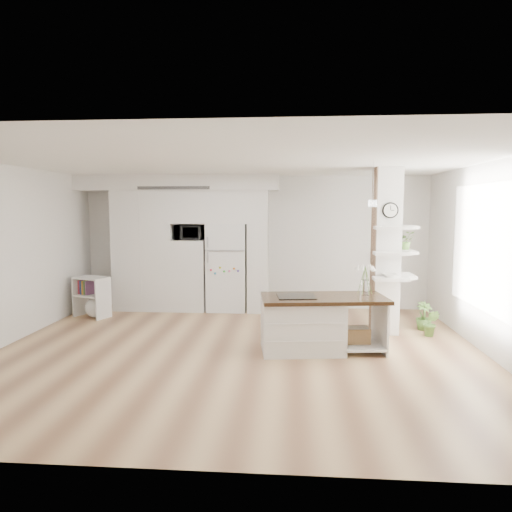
% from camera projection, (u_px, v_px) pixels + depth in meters
% --- Properties ---
extents(floor, '(7.00, 6.00, 0.01)m').
position_uv_depth(floor, '(238.00, 352.00, 6.55)').
color(floor, tan).
rests_on(floor, ground).
extents(room, '(7.04, 6.04, 2.72)m').
position_uv_depth(room, '(237.00, 222.00, 6.36)').
color(room, white).
rests_on(room, ground).
extents(cabinet_wall, '(4.00, 0.71, 2.70)m').
position_uv_depth(cabinet_wall, '(181.00, 236.00, 9.15)').
color(cabinet_wall, white).
rests_on(cabinet_wall, floor).
extents(refrigerator, '(0.78, 0.69, 1.75)m').
position_uv_depth(refrigerator, '(227.00, 267.00, 9.16)').
color(refrigerator, white).
rests_on(refrigerator, floor).
extents(column, '(0.69, 0.90, 2.70)m').
position_uv_depth(column, '(392.00, 252.00, 7.35)').
color(column, silver).
rests_on(column, floor).
extents(window, '(0.00, 2.40, 2.40)m').
position_uv_depth(window, '(485.00, 248.00, 6.43)').
color(window, white).
rests_on(window, room).
extents(pendant_light, '(0.12, 0.12, 0.10)m').
position_uv_depth(pendant_light, '(360.00, 203.00, 6.35)').
color(pendant_light, white).
rests_on(pendant_light, room).
extents(kitchen_island, '(1.85, 1.04, 1.36)m').
position_uv_depth(kitchen_island, '(310.00, 322.00, 6.56)').
color(kitchen_island, white).
rests_on(kitchen_island, floor).
extents(bookshelf, '(0.74, 0.60, 0.77)m').
position_uv_depth(bookshelf, '(93.00, 300.00, 8.60)').
color(bookshelf, white).
rests_on(bookshelf, floor).
extents(floor_plant_a, '(0.30, 0.27, 0.44)m').
position_uv_depth(floor_plant_a, '(431.00, 323.00, 7.30)').
color(floor_plant_a, '#49742E').
rests_on(floor_plant_a, floor).
extents(floor_plant_b, '(0.32, 0.32, 0.47)m').
position_uv_depth(floor_plant_b, '(424.00, 316.00, 7.71)').
color(floor_plant_b, '#49742E').
rests_on(floor_plant_b, floor).
extents(microwave, '(0.54, 0.37, 0.30)m').
position_uv_depth(microwave, '(189.00, 233.00, 9.09)').
color(microwave, '#2D2D2D').
rests_on(microwave, cabinet_wall).
extents(shelf_plant, '(0.27, 0.23, 0.30)m').
position_uv_depth(shelf_plant, '(406.00, 240.00, 7.48)').
color(shelf_plant, '#49742E').
rests_on(shelf_plant, column).
extents(decor_bowl, '(0.22, 0.22, 0.05)m').
position_uv_depth(decor_bowl, '(390.00, 275.00, 7.17)').
color(decor_bowl, white).
rests_on(decor_bowl, column).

